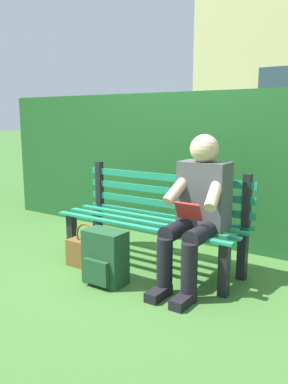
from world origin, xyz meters
name	(u,v)px	position (x,y,z in m)	size (l,w,h in m)	color
ground	(150,266)	(0.00, 0.00, 0.00)	(60.00, 60.00, 0.00)	#3D6B2D
park_bench	(156,217)	(0.00, -0.08, 0.43)	(1.67, 0.53, 0.85)	black
person_seated	(197,208)	(-0.48, 0.10, 0.61)	(0.44, 0.73, 1.16)	#4C4C51
hedge_backdrop	(233,163)	(-0.25, -1.20, 0.81)	(5.69, 0.87, 1.66)	#1E5123
backpack	(105,258)	(0.10, 0.49, 0.21)	(0.33, 0.27, 0.43)	#1E4728
handbag	(87,253)	(0.44, 0.33, 0.13)	(0.37, 0.13, 0.40)	brown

